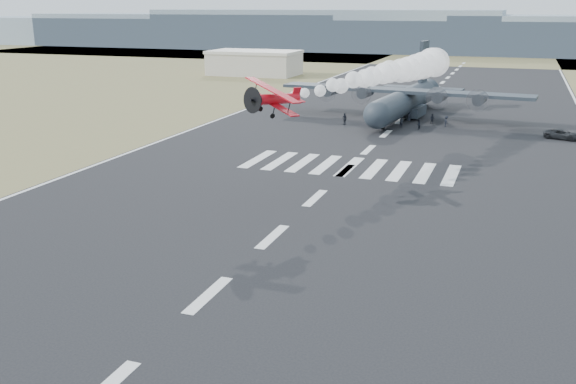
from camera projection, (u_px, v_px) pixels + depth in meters
The scene contains 19 objects.
scrub_far at pixel (470, 58), 240.11m from camera, with size 500.00×80.00×0.00m, color olive.
runway_markings at pixel (368, 150), 86.48m from camera, with size 60.00×260.00×0.01m, color silver, non-canonical shape.
ridge_seg_a at pixel (83, 30), 328.63m from camera, with size 150.00×50.00×13.00m, color slate.
ridge_seg_b at pixel (196, 30), 307.28m from camera, with size 150.00×50.00×15.00m, color slate.
ridge_seg_c at pixel (327, 29), 285.92m from camera, with size 150.00×50.00×17.00m, color slate.
ridge_seg_d at pixel (477, 36), 265.41m from camera, with size 150.00×50.00×13.00m, color slate.
hangar_left at pixel (254, 63), 179.21m from camera, with size 24.50×14.50×6.70m.
aerobatic_biplane at pixel (274, 99), 60.54m from camera, with size 6.70×6.35×3.48m.
smoke_trail at pixel (413, 67), 88.04m from camera, with size 11.55×41.26×4.31m.
transport_aircraft at pixel (405, 99), 110.96m from camera, with size 43.16×35.47×12.45m.
support_vehicle at pixel (563, 134), 93.18m from camera, with size 2.36×5.13×1.42m, color black.
crew_a at pixel (401, 122), 101.80m from camera, with size 0.64×0.53×1.77m, color black.
crew_b at pixel (418, 124), 100.47m from camera, with size 0.79×0.49×1.62m, color black.
crew_c at pixel (446, 121), 102.64m from camera, with size 1.13×0.52×1.75m, color black.
crew_d at pixel (345, 119), 104.63m from camera, with size 1.09×0.56×1.86m, color black.
crew_e at pixel (409, 116), 107.87m from camera, with size 0.80×0.49×1.65m, color black.
crew_f at pixel (391, 120), 104.21m from camera, with size 1.48×0.48×1.60m, color black.
crew_g at pixel (378, 121), 102.76m from camera, with size 0.68×0.56×1.86m, color black.
crew_h at pixel (432, 119), 105.23m from camera, with size 0.80×0.50×1.65m, color black.
Camera 1 is at (18.37, -23.32, 18.71)m, focal length 40.00 mm.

